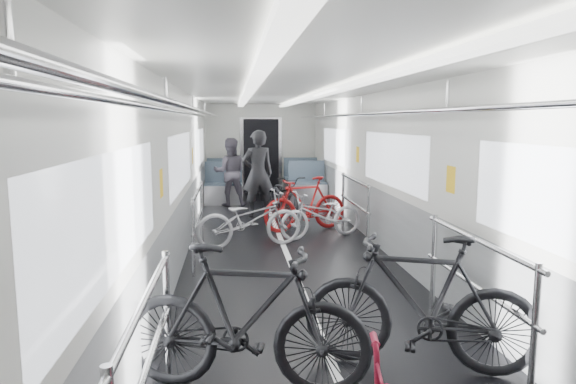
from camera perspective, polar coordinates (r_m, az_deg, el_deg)
name	(u,v)px	position (r m, az deg, el deg)	size (l,w,h in m)	color
car_shell	(278,169)	(8.92, -1.16, 2.60)	(3.02, 14.01, 2.41)	black
bike_left_mid	(245,319)	(3.79, -4.81, -13.87)	(0.51, 1.82, 1.09)	black
bike_left_far	(250,219)	(7.97, -4.28, -3.06)	(0.58, 1.67, 0.88)	#9C9BA0
bike_right_near	(420,302)	(4.23, 14.42, -11.78)	(0.51, 1.82, 1.09)	black
bike_right_mid	(322,215)	(8.61, 3.76, -2.52)	(0.53, 1.51, 0.79)	silver
bike_right_far	(305,204)	(9.15, 1.95, -1.34)	(0.45, 1.61, 0.97)	maroon
bike_aisle	(284,196)	(10.49, -0.43, -0.43)	(0.57, 1.64, 0.86)	black
person_standing	(258,174)	(10.49, -3.38, 2.06)	(0.65, 0.42, 1.77)	black
person_seated	(230,172)	(11.89, -6.46, 2.22)	(0.76, 0.59, 1.57)	#35313A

